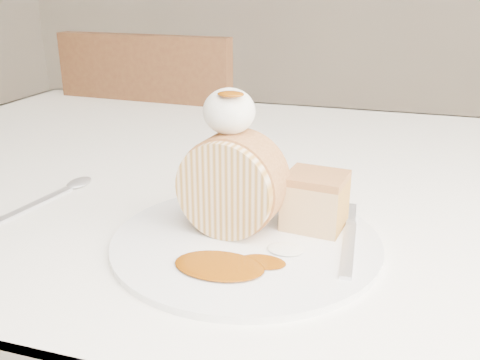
% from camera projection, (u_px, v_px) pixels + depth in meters
% --- Properties ---
extents(table, '(1.40, 0.90, 0.75)m').
position_uv_depth(table, '(276.00, 228.00, 0.81)').
color(table, white).
rests_on(table, ground).
extents(chair_far, '(0.44, 0.44, 0.90)m').
position_uv_depth(chair_far, '(170.00, 180.00, 1.42)').
color(chair_far, brown).
rests_on(chair_far, ground).
extents(plate, '(0.31, 0.31, 0.01)m').
position_uv_depth(plate, '(246.00, 241.00, 0.56)').
color(plate, white).
rests_on(plate, table).
extents(roulade_slice, '(0.11, 0.07, 0.10)m').
position_uv_depth(roulade_slice, '(232.00, 185.00, 0.56)').
color(roulade_slice, beige).
rests_on(roulade_slice, plate).
extents(cake_chunk, '(0.07, 0.06, 0.05)m').
position_uv_depth(cake_chunk, '(315.00, 204.00, 0.58)').
color(cake_chunk, '#B17443').
rests_on(cake_chunk, plate).
extents(whipped_cream, '(0.05, 0.05, 0.05)m').
position_uv_depth(whipped_cream, '(229.00, 111.00, 0.55)').
color(whipped_cream, white).
rests_on(whipped_cream, roulade_slice).
extents(caramel_drizzle, '(0.03, 0.02, 0.01)m').
position_uv_depth(caramel_drizzle, '(231.00, 88.00, 0.52)').
color(caramel_drizzle, '#763704').
rests_on(caramel_drizzle, whipped_cream).
extents(caramel_pool, '(0.09, 0.07, 0.00)m').
position_uv_depth(caramel_pool, '(219.00, 266.00, 0.50)').
color(caramel_pool, '#763704').
rests_on(caramel_pool, plate).
extents(fork, '(0.03, 0.17, 0.00)m').
position_uv_depth(fork, '(349.00, 248.00, 0.54)').
color(fork, silver).
rests_on(fork, plate).
extents(spoon, '(0.05, 0.16, 0.00)m').
position_uv_depth(spoon, '(32.00, 206.00, 0.66)').
color(spoon, silver).
rests_on(spoon, table).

